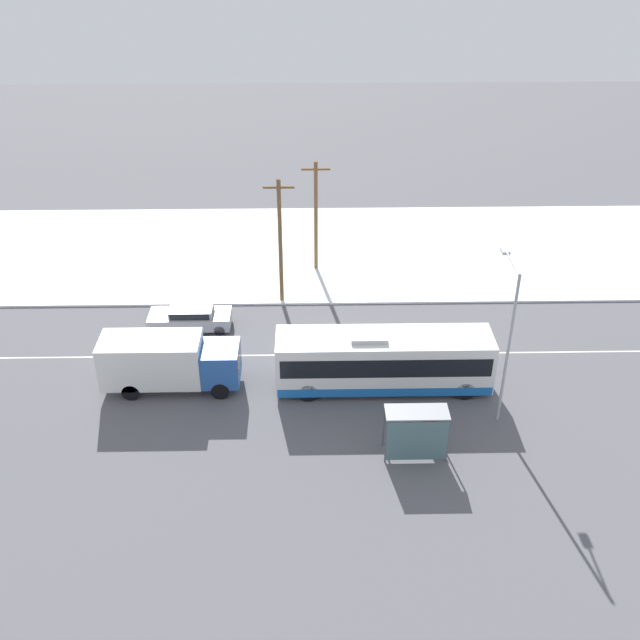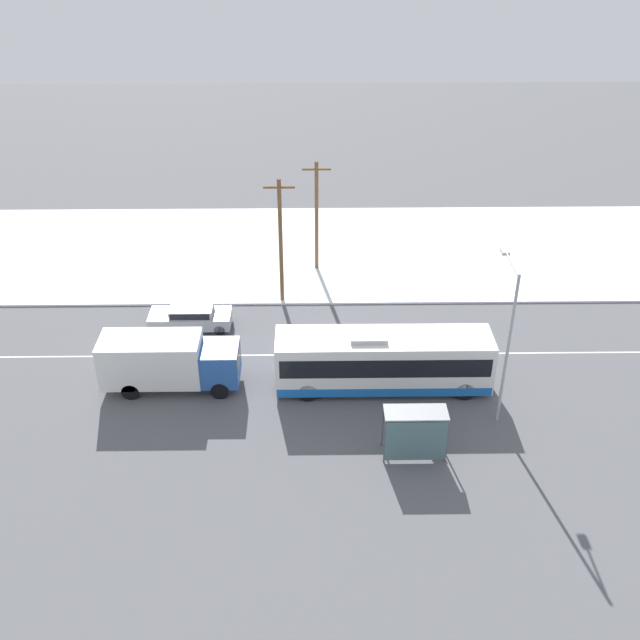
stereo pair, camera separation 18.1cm
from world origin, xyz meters
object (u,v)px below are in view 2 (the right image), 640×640
object	(u,v)px
sedan_car	(191,316)
bus_shelter	(416,429)
utility_pole_snowlot	(317,215)
pedestrian_at_stop	(429,417)
streetlamp	(508,325)
utility_pole_roadside	(281,240)
box_truck	(167,360)
city_bus	(383,361)

from	to	relation	value
sedan_car	bus_shelter	xyz separation A→B (m)	(11.56, -11.32, 0.89)
bus_shelter	utility_pole_snowlot	xyz separation A→B (m)	(-4.21, 18.57, 2.24)
pedestrian_at_stop	streetlamp	distance (m)	5.57
bus_shelter	streetlamp	bearing A→B (deg)	36.20
sedan_car	bus_shelter	bearing A→B (deg)	135.59
utility_pole_roadside	pedestrian_at_stop	bearing A→B (deg)	-60.62
utility_pole_roadside	bus_shelter	bearing A→B (deg)	-66.02
sedan_car	bus_shelter	distance (m)	16.20
box_truck	utility_pole_snowlot	world-z (taller)	utility_pole_snowlot
box_truck	utility_pole_snowlot	size ratio (longest dim) A/B	0.93
box_truck	pedestrian_at_stop	distance (m)	13.41
box_truck	pedestrian_at_stop	bearing A→B (deg)	-17.75
streetlamp	utility_pole_snowlot	world-z (taller)	streetlamp
city_bus	pedestrian_at_stop	bearing A→B (deg)	-65.26
bus_shelter	utility_pole_snowlot	bearing A→B (deg)	102.78
sedan_car	streetlamp	size ratio (longest dim) A/B	0.59
box_truck	utility_pole_roadside	size ratio (longest dim) A/B	0.87
sedan_car	utility_pole_roadside	xyz separation A→B (m)	(5.18, 3.01, 3.37)
streetlamp	utility_pole_snowlot	distance (m)	17.64
pedestrian_at_stop	bus_shelter	world-z (taller)	bus_shelter
utility_pole_roadside	box_truck	bearing A→B (deg)	-122.43
city_bus	utility_pole_snowlot	world-z (taller)	utility_pole_snowlot
city_bus	streetlamp	bearing A→B (deg)	-22.77
utility_pole_snowlot	box_truck	bearing A→B (deg)	-120.72
streetlamp	utility_pole_roadside	bearing A→B (deg)	134.03
utility_pole_roadside	utility_pole_snowlot	bearing A→B (deg)	63.00
utility_pole_snowlot	sedan_car	bearing A→B (deg)	-135.38
pedestrian_at_stop	streetlamp	size ratio (longest dim) A/B	0.23
pedestrian_at_stop	utility_pole_roadside	bearing A→B (deg)	119.38
pedestrian_at_stop	utility_pole_snowlot	size ratio (longest dim) A/B	0.24
sedan_car	pedestrian_at_stop	world-z (taller)	pedestrian_at_stop
city_bus	utility_pole_roadside	world-z (taller)	utility_pole_roadside
utility_pole_roadside	utility_pole_snowlot	world-z (taller)	utility_pole_roadside
box_truck	bus_shelter	world-z (taller)	box_truck
city_bus	pedestrian_at_stop	distance (m)	4.37
utility_pole_snowlot	utility_pole_roadside	bearing A→B (deg)	-117.00
box_truck	sedan_car	size ratio (longest dim) A/B	1.49
sedan_car	utility_pole_roadside	bearing A→B (deg)	-149.89
sedan_car	city_bus	bearing A→B (deg)	150.98
sedan_car	pedestrian_at_stop	xyz separation A→B (m)	(12.40, -9.82, 0.32)
city_bus	streetlamp	size ratio (longest dim) A/B	1.36
pedestrian_at_stop	bus_shelter	size ratio (longest dim) A/B	0.64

